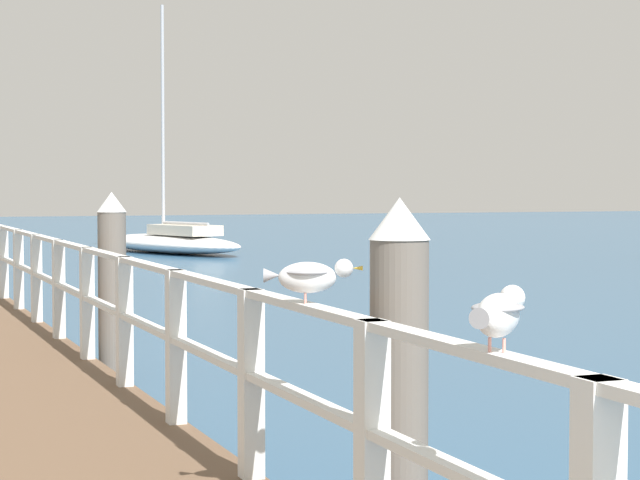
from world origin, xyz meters
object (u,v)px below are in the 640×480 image
Objects in this scene: seagull_background at (309,276)px; boat_4 at (171,241)px; dock_piling_near at (399,398)px; seagull_foreground at (499,312)px; dock_piling_far at (112,287)px.

seagull_background is 29.89m from boat_4.
dock_piling_near is 5.08× the size of seagull_foreground.
seagull_foreground is (-0.37, -1.56, 0.58)m from dock_piling_near.
seagull_foreground is at bearing 21.83° from seagull_background.
seagull_background is at bearing -93.33° from dock_piling_far.
dock_piling_near is 1.70m from seagull_foreground.
seagull_background is at bearing 149.18° from dock_piling_near.
dock_piling_near is 30.00m from boat_4.
dock_piling_far reaches higher than seagull_background.
dock_piling_far is at bearing -161.44° from seagull_background.
dock_piling_near reaches higher than seagull_foreground.
boat_4 is (6.46, 29.29, -0.62)m from dock_piling_near.
dock_piling_far is 6.44m from seagull_background.
dock_piling_far is at bearing 90.00° from dock_piling_near.
seagull_background is (-0.37, -6.40, 0.58)m from dock_piling_far.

